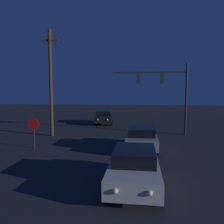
{
  "coord_description": "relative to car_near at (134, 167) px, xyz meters",
  "views": [
    {
      "loc": [
        1.26,
        -1.44,
        3.88
      ],
      "look_at": [
        0.0,
        12.61,
        2.52
      ],
      "focal_mm": 35.0,
      "sensor_mm": 36.0,
      "label": 1
    }
  ],
  "objects": [
    {
      "name": "car_near",
      "position": [
        0.0,
        0.0,
        0.0
      ],
      "size": [
        2.13,
        4.15,
        1.55
      ],
      "rotation": [
        0.0,
        0.0,
        3.1
      ],
      "color": "beige",
      "rests_on": "ground_plane"
    },
    {
      "name": "traffic_signal_mast",
      "position": [
        2.95,
        11.06,
        3.41
      ],
      "size": [
        6.37,
        0.3,
        6.26
      ],
      "color": "#2D2D2D",
      "rests_on": "ground_plane"
    },
    {
      "name": "car_far",
      "position": [
        -3.37,
        16.84,
        0.0
      ],
      "size": [
        2.16,
        4.17,
        1.55
      ],
      "rotation": [
        0.0,
        0.0,
        3.19
      ],
      "color": "black",
      "rests_on": "ground_plane"
    },
    {
      "name": "car_mid",
      "position": [
        0.53,
        5.69,
        0.0
      ],
      "size": [
        2.08,
        4.13,
        1.55
      ],
      "rotation": [
        0.0,
        0.0,
        -0.03
      ],
      "color": "#99999E",
      "rests_on": "ground_plane"
    },
    {
      "name": "utility_pole",
      "position": [
        -6.99,
        9.6,
        3.83
      ],
      "size": [
        1.56,
        0.28,
        9.0
      ],
      "color": "#4C3823",
      "rests_on": "ground_plane"
    },
    {
      "name": "stop_sign",
      "position": [
        -6.7,
        5.47,
        0.6
      ],
      "size": [
        0.76,
        0.07,
        2.04
      ],
      "color": "#2D2D2D",
      "rests_on": "ground_plane"
    }
  ]
}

